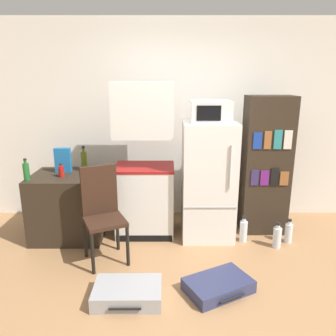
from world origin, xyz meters
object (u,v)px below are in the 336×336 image
Objects in this scene: bottle_green_tall at (26,171)px; bottle_olive_oil at (84,160)px; water_bottle_middle at (277,237)px; side_table at (69,205)px; water_bottle_front at (288,232)px; kitchen_hutch at (144,167)px; chair at (101,207)px; bookshelf at (265,166)px; bottle_ketchup_red at (61,171)px; suitcase_large_flat at (127,293)px; refrigerator at (207,180)px; microwave at (210,111)px; water_bottle_back at (243,231)px; cereal_box at (62,160)px; suitcase_small_flat at (218,285)px.

bottle_olive_oil reaches higher than bottle_green_tall.
water_bottle_middle is at bearing -1.53° from bottle_green_tall.
water_bottle_front is at bearing -4.03° from side_table.
kitchen_hutch is 6.04× the size of water_bottle_middle.
side_table is 0.75m from chair.
bottle_olive_oil reaches higher than side_table.
kitchen_hutch reaches higher than bottle_green_tall.
kitchen_hutch is 1.09× the size of bookshelf.
bottle_olive_oil is 2.64m from water_bottle_front.
suitcase_large_flat is (0.88, -1.15, -0.79)m from bottle_ketchup_red.
bottle_olive_oil is at bearing 174.12° from refrigerator.
bottle_olive_oil is at bearing 174.06° from microwave.
microwave reaches higher than chair.
water_bottle_front is (3.03, 0.05, -0.77)m from bottle_green_tall.
water_bottle_back is at bearing -24.97° from refrigerator.
suitcase_large_flat is at bearing -64.51° from bottle_olive_oil.
bottle_olive_oil is (-1.53, 0.16, 0.21)m from refrigerator.
kitchen_hutch reaches higher than suitcase_large_flat.
bottle_ketchup_red is at bearing 116.93° from chair.
chair is at bearing -155.14° from microwave.
water_bottle_middle reaches higher than suitcase_large_flat.
side_table is 2.72× the size of bottle_olive_oil.
water_bottle_back is (-0.31, -0.33, -0.72)m from bookshelf.
bottle_olive_oil is 0.51× the size of suitcase_large_flat.
bottle_ketchup_red is 0.22m from cereal_box.
microwave is 2.18m from bottle_green_tall.
bookshelf is at bearing 8.13° from bottle_green_tall.
bottle_ketchup_red is 0.35m from bottle_olive_oil.
bottle_olive_oil reaches higher than suitcase_small_flat.
chair is at bearing -38.14° from bottle_ketchup_red.
bottle_ketchup_red is 1.65m from suitcase_large_flat.
chair reaches higher than water_bottle_back.
bottle_ketchup_red is 0.27× the size of suitcase_large_flat.
side_table is at bearing -174.70° from kitchen_hutch.
cereal_box is at bearing 173.76° from water_bottle_front.
bottle_green_tall reaches higher than suitcase_large_flat.
cereal_box is (-1.76, 0.08, 0.23)m from refrigerator.
chair is (0.34, -0.71, -0.33)m from bottle_olive_oil.
microwave is 0.26× the size of bookshelf.
bookshelf is 2.47m from bottle_ketchup_red.
bottle_green_tall is at bearing -172.65° from refrigerator.
water_bottle_back is (2.49, 0.07, -0.76)m from bottle_green_tall.
bottle_green_tall is 0.25× the size of chair.
kitchen_hutch is at bearing -1.39° from cereal_box.
refrigerator reaches higher than water_bottle_back.
side_table is at bearing 123.99° from suitcase_large_flat.
bottle_green_tall is 0.82× the size of water_bottle_middle.
kitchen_hutch reaches higher than chair.
water_bottle_middle is at bearing -9.39° from cereal_box.
bookshelf is 5.53× the size of water_bottle_middle.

